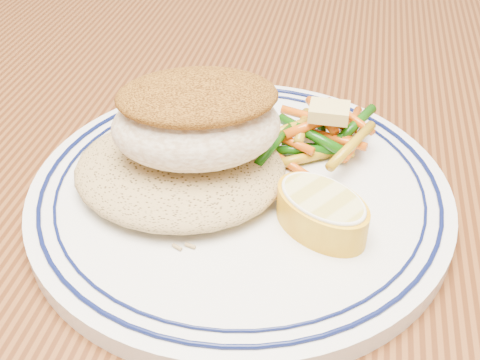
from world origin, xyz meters
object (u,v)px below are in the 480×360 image
at_px(rice_pilaf, 180,166).
at_px(fish_fillet, 197,118).
at_px(plate, 240,192).
at_px(lemon_wedge, 322,210).
at_px(vegetable_pile, 320,135).
at_px(dining_table, 240,295).

relative_size(rice_pilaf, fish_fillet, 1.13).
bearing_deg(plate, lemon_wedge, -28.73).
xyz_separation_m(plate, rice_pilaf, (-0.04, -0.00, 0.02)).
bearing_deg(vegetable_pile, lemon_wedge, -84.18).
bearing_deg(rice_pilaf, dining_table, 1.24).
bearing_deg(dining_table, vegetable_pile, 49.24).
xyz_separation_m(plate, lemon_wedge, (0.06, -0.03, 0.02)).
bearing_deg(lemon_wedge, vegetable_pile, 95.82).
height_order(rice_pilaf, fish_fillet, fish_fillet).
height_order(rice_pilaf, vegetable_pile, rice_pilaf).
bearing_deg(lemon_wedge, plate, 151.27).
bearing_deg(fish_fillet, rice_pilaf, -157.20).
distance_m(dining_table, fish_fillet, 0.17).
bearing_deg(plate, rice_pilaf, -174.69).
relative_size(dining_table, fish_fillet, 11.35).
bearing_deg(fish_fillet, plate, -2.48).
bearing_deg(dining_table, plate, 100.98).
relative_size(fish_fillet, vegetable_pile, 1.23).
relative_size(dining_table, plate, 5.04).
bearing_deg(vegetable_pile, dining_table, -130.76).
height_order(fish_fillet, lemon_wedge, fish_fillet).
height_order(rice_pilaf, lemon_wedge, rice_pilaf).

